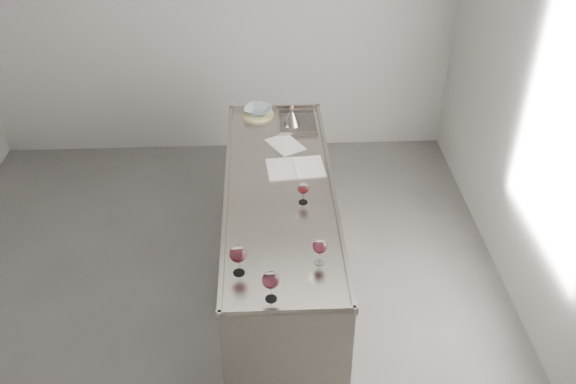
{
  "coord_description": "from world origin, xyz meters",
  "views": [
    {
      "loc": [
        0.39,
        -3.36,
        3.45
      ],
      "look_at": [
        0.55,
        0.14,
        1.02
      ],
      "focal_mm": 40.0,
      "sensor_mm": 36.0,
      "label": 1
    }
  ],
  "objects_px": {
    "wine_glass_small": "(303,189)",
    "wine_glass_middle": "(271,281)",
    "notebook": "(296,168)",
    "wine_glass_right": "(320,247)",
    "wine_funnel": "(292,118)",
    "counter": "(280,241)",
    "ceramic_bowl": "(258,110)",
    "wine_glass_left": "(238,255)"
  },
  "relations": [
    {
      "from": "counter",
      "to": "wine_funnel",
      "type": "distance_m",
      "value": 1.06
    },
    {
      "from": "wine_glass_middle",
      "to": "wine_glass_right",
      "type": "relative_size",
      "value": 1.11
    },
    {
      "from": "wine_glass_small",
      "to": "wine_glass_right",
      "type": "bearing_deg",
      "value": -84.88
    },
    {
      "from": "wine_glass_left",
      "to": "notebook",
      "type": "relative_size",
      "value": 0.45
    },
    {
      "from": "wine_glass_middle",
      "to": "ceramic_bowl",
      "type": "bearing_deg",
      "value": 91.49
    },
    {
      "from": "wine_glass_left",
      "to": "wine_funnel",
      "type": "bearing_deg",
      "value": 77.31
    },
    {
      "from": "wine_glass_right",
      "to": "wine_glass_small",
      "type": "height_order",
      "value": "wine_glass_right"
    },
    {
      "from": "wine_glass_middle",
      "to": "notebook",
      "type": "distance_m",
      "value": 1.35
    },
    {
      "from": "counter",
      "to": "wine_glass_right",
      "type": "height_order",
      "value": "wine_glass_right"
    },
    {
      "from": "counter",
      "to": "ceramic_bowl",
      "type": "distance_m",
      "value": 1.2
    },
    {
      "from": "wine_glass_right",
      "to": "wine_funnel",
      "type": "distance_m",
      "value": 1.7
    },
    {
      "from": "wine_glass_right",
      "to": "notebook",
      "type": "xyz_separation_m",
      "value": [
        -0.08,
        1.04,
        -0.12
      ]
    },
    {
      "from": "wine_glass_middle",
      "to": "counter",
      "type": "bearing_deg",
      "value": 85.47
    },
    {
      "from": "counter",
      "to": "notebook",
      "type": "distance_m",
      "value": 0.55
    },
    {
      "from": "wine_glass_middle",
      "to": "ceramic_bowl",
      "type": "relative_size",
      "value": 0.86
    },
    {
      "from": "counter",
      "to": "wine_glass_small",
      "type": "xyz_separation_m",
      "value": [
        0.15,
        -0.17,
        0.58
      ]
    },
    {
      "from": "counter",
      "to": "ceramic_bowl",
      "type": "bearing_deg",
      "value": 97.49
    },
    {
      "from": "wine_glass_small",
      "to": "wine_glass_middle",
      "type": "bearing_deg",
      "value": -104.61
    },
    {
      "from": "notebook",
      "to": "wine_glass_middle",
      "type": "bearing_deg",
      "value": -103.47
    },
    {
      "from": "counter",
      "to": "wine_glass_left",
      "type": "relative_size",
      "value": 12.41
    },
    {
      "from": "wine_glass_left",
      "to": "ceramic_bowl",
      "type": "xyz_separation_m",
      "value": [
        0.13,
        1.94,
        -0.09
      ]
    },
    {
      "from": "wine_glass_left",
      "to": "wine_glass_small",
      "type": "xyz_separation_m",
      "value": [
        0.42,
        0.69,
        -0.03
      ]
    },
    {
      "from": "wine_glass_right",
      "to": "notebook",
      "type": "distance_m",
      "value": 1.05
    },
    {
      "from": "wine_glass_left",
      "to": "wine_glass_middle",
      "type": "bearing_deg",
      "value": -50.85
    },
    {
      "from": "notebook",
      "to": "ceramic_bowl",
      "type": "bearing_deg",
      "value": 103.29
    },
    {
      "from": "wine_glass_middle",
      "to": "wine_glass_small",
      "type": "relative_size",
      "value": 1.24
    },
    {
      "from": "wine_glass_right",
      "to": "ceramic_bowl",
      "type": "distance_m",
      "value": 1.9
    },
    {
      "from": "wine_glass_small",
      "to": "wine_funnel",
      "type": "height_order",
      "value": "wine_funnel"
    },
    {
      "from": "wine_glass_middle",
      "to": "notebook",
      "type": "relative_size",
      "value": 0.44
    },
    {
      "from": "wine_glass_right",
      "to": "notebook",
      "type": "relative_size",
      "value": 0.4
    },
    {
      "from": "counter",
      "to": "wine_glass_middle",
      "type": "xyz_separation_m",
      "value": [
        -0.09,
        -1.08,
        0.6
      ]
    },
    {
      "from": "wine_glass_left",
      "to": "ceramic_bowl",
      "type": "height_order",
      "value": "wine_glass_left"
    },
    {
      "from": "wine_glass_left",
      "to": "ceramic_bowl",
      "type": "relative_size",
      "value": 0.88
    },
    {
      "from": "wine_funnel",
      "to": "wine_glass_middle",
      "type": "bearing_deg",
      "value": -96.2
    },
    {
      "from": "wine_glass_small",
      "to": "wine_funnel",
      "type": "distance_m",
      "value": 1.08
    },
    {
      "from": "ceramic_bowl",
      "to": "wine_funnel",
      "type": "distance_m",
      "value": 0.32
    },
    {
      "from": "wine_glass_small",
      "to": "wine_funnel",
      "type": "bearing_deg",
      "value": 91.12
    },
    {
      "from": "wine_glass_right",
      "to": "ceramic_bowl",
      "type": "height_order",
      "value": "wine_glass_right"
    },
    {
      "from": "wine_glass_middle",
      "to": "ceramic_bowl",
      "type": "xyz_separation_m",
      "value": [
        -0.06,
        2.16,
        -0.09
      ]
    },
    {
      "from": "wine_glass_middle",
      "to": "wine_funnel",
      "type": "relative_size",
      "value": 0.95
    },
    {
      "from": "notebook",
      "to": "ceramic_bowl",
      "type": "xyz_separation_m",
      "value": [
        -0.27,
        0.83,
        0.04
      ]
    },
    {
      "from": "counter",
      "to": "wine_glass_left",
      "type": "height_order",
      "value": "wine_glass_left"
    }
  ]
}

